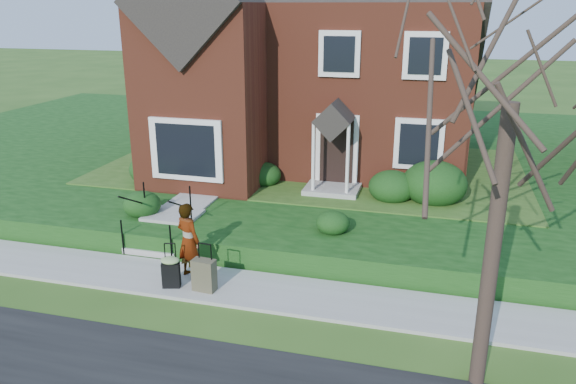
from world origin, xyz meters
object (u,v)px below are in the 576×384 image
(suitcase_olive, at_px, (204,275))
(front_steps, at_px, (165,227))
(suitcase_black, at_px, (171,270))
(tree_verge, at_px, (515,71))
(woman, at_px, (188,240))

(suitcase_olive, bearing_deg, front_steps, 137.77)
(front_steps, height_order, suitcase_black, front_steps)
(suitcase_black, relative_size, tree_verge, 0.14)
(front_steps, bearing_deg, suitcase_olive, -47.30)
(woman, height_order, tree_verge, tree_verge)
(suitcase_olive, height_order, tree_verge, tree_verge)
(front_steps, xyz_separation_m, tree_verge, (7.55, -3.80, 4.59))
(front_steps, distance_m, suitcase_olive, 2.97)
(suitcase_olive, xyz_separation_m, tree_verge, (5.53, -1.61, 4.63))
(suitcase_olive, bearing_deg, suitcase_black, -171.14)
(front_steps, bearing_deg, suitcase_black, -60.58)
(front_steps, xyz_separation_m, woman, (1.43, -1.65, 0.48))
(suitcase_black, height_order, suitcase_olive, suitcase_olive)
(front_steps, distance_m, suitcase_black, 2.56)
(suitcase_olive, relative_size, tree_verge, 0.15)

